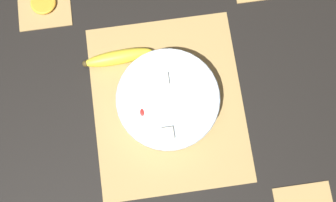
% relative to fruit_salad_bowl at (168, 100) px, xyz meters
% --- Properties ---
extents(ground_plane, '(6.00, 6.00, 0.00)m').
position_rel_fruit_salad_bowl_xyz_m(ground_plane, '(0.00, -0.00, -0.04)').
color(ground_plane, black).
extents(bamboo_mat_center, '(0.46, 0.38, 0.01)m').
position_rel_fruit_salad_bowl_xyz_m(bamboo_mat_center, '(0.00, -0.00, -0.04)').
color(bamboo_mat_center, '#A8844C').
rests_on(bamboo_mat_center, ground_plane).
extents(coaster_mat_far_right, '(0.14, 0.14, 0.01)m').
position_rel_fruit_salad_bowl_xyz_m(coaster_mat_far_right, '(0.32, 0.30, -0.04)').
color(coaster_mat_far_right, '#A8844C').
rests_on(coaster_mat_far_right, ground_plane).
extents(fruit_salad_bowl, '(0.26, 0.26, 0.08)m').
position_rel_fruit_salad_bowl_xyz_m(fruit_salad_bowl, '(0.00, 0.00, 0.00)').
color(fruit_salad_bowl, silver).
rests_on(fruit_salad_bowl, bamboo_mat_center).
extents(whole_banana, '(0.05, 0.18, 0.04)m').
position_rel_fruit_salad_bowl_xyz_m(whole_banana, '(0.13, 0.11, -0.02)').
color(whole_banana, yellow).
rests_on(whole_banana, bamboo_mat_center).
extents(orange_slice_whole, '(0.07, 0.07, 0.01)m').
position_rel_fruit_salad_bowl_xyz_m(orange_slice_whole, '(0.32, 0.30, -0.03)').
color(orange_slice_whole, orange).
rests_on(orange_slice_whole, coaster_mat_far_right).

